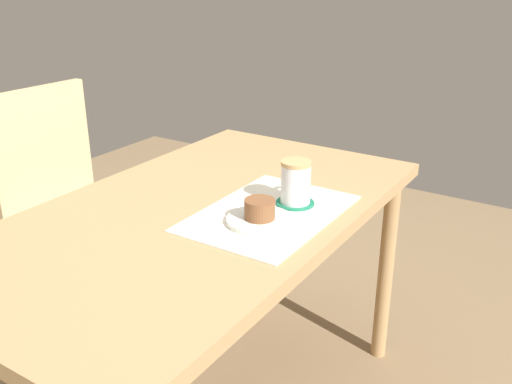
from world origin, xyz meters
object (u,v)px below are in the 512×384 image
at_px(pastry, 260,209).
at_px(coffee_mug, 296,182).
at_px(dining_table, 199,235).
at_px(pastry_plate, 260,220).
at_px(wooden_chair, 70,207).

bearing_deg(pastry, coffee_mug, -6.17).
relative_size(dining_table, pastry_plate, 8.03).
distance_m(dining_table, coffee_mug, 0.29).
bearing_deg(dining_table, coffee_mug, -51.72).
relative_size(pastry, coffee_mug, 0.66).
xyz_separation_m(dining_table, coffee_mug, (0.16, -0.20, 0.14)).
bearing_deg(coffee_mug, wooden_chair, 90.19).
bearing_deg(wooden_chair, coffee_mug, 92.57).
xyz_separation_m(pastry, coffee_mug, (0.15, -0.02, 0.03)).
xyz_separation_m(wooden_chair, pastry, (-0.15, -0.88, 0.26)).
bearing_deg(coffee_mug, dining_table, 128.28).
height_order(wooden_chair, pastry_plate, wooden_chair).
height_order(pastry_plate, coffee_mug, coffee_mug).
height_order(pastry, coffee_mug, coffee_mug).
xyz_separation_m(pastry_plate, coffee_mug, (0.15, -0.02, 0.05)).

